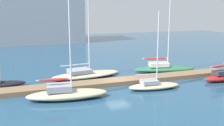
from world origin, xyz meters
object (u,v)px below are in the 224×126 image
sailboat_2 (85,74)px  sailboat_4 (164,68)px  harbor_building_distant (36,6)px  sailboat_3 (154,85)px  sailboat_5 (223,76)px  sailboat_1 (66,93)px

sailboat_2 → sailboat_4: bearing=-11.2°
sailboat_2 → harbor_building_distant: (-1.91, 38.64, 8.39)m
sailboat_3 → sailboat_5: 9.25m
sailboat_4 → sailboat_5: sailboat_4 is taller
sailboat_1 → harbor_building_distant: bearing=94.7°
sailboat_4 → sailboat_5: size_ratio=1.82×
sailboat_3 → sailboat_4: 8.22m
sailboat_3 → sailboat_5: size_ratio=1.15×
sailboat_3 → sailboat_4: size_ratio=0.63×
sailboat_4 → harbor_building_distant: harbor_building_distant is taller
sailboat_3 → sailboat_5: (9.25, 0.08, 0.10)m
sailboat_3 → sailboat_5: bearing=5.4°
sailboat_1 → sailboat_5: size_ratio=1.64×
sailboat_2 → sailboat_3: size_ratio=1.62×
sailboat_1 → sailboat_4: 15.74m
sailboat_1 → sailboat_2: size_ratio=0.88×
sailboat_4 → sailboat_5: (4.15, -6.38, -0.06)m
sailboat_3 → sailboat_1: bearing=-175.1°
sailboat_4 → sailboat_2: bearing=-170.1°
sailboat_2 → sailboat_5: sailboat_2 is taller
sailboat_1 → sailboat_3: size_ratio=1.42×
sailboat_4 → sailboat_5: 7.61m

